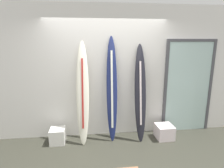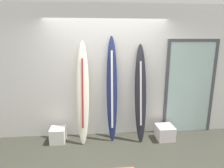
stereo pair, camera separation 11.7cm
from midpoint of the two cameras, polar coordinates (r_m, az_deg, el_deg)
name	(u,v)px [view 1 (the left image)]	position (r m, az deg, el deg)	size (l,w,h in m)	color
wall_back	(106,72)	(4.06, -2.69, 3.66)	(7.20, 0.20, 2.80)	silver
surfboard_ivory	(83,93)	(3.79, -9.82, -2.86)	(0.28, 0.47, 2.07)	white
surfboard_navy	(112,90)	(3.84, -0.92, -1.71)	(0.23, 0.38, 2.16)	navy
surfboard_charcoal	(140,93)	(3.91, 7.78, -2.76)	(0.26, 0.46, 2.01)	black
display_block_left	(164,132)	(4.30, 14.89, -13.87)	(0.36, 0.36, 0.29)	white
display_block_center	(58,136)	(4.15, -17.06, -14.91)	(0.30, 0.30, 0.31)	white
glass_door	(188,85)	(4.53, 21.51, -0.34)	(1.13, 0.06, 2.10)	silver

